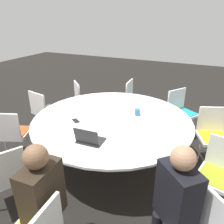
# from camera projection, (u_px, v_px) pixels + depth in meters

# --- Properties ---
(ground_plane) EXTENTS (16.00, 16.00, 0.00)m
(ground_plane) POSITION_uv_depth(u_px,v_px,m) (112.00, 159.00, 3.45)
(ground_plane) COLOR black
(conference_table) EXTENTS (2.28, 2.28, 0.72)m
(conference_table) POSITION_uv_depth(u_px,v_px,m) (112.00, 123.00, 3.19)
(conference_table) COLOR #B7B7BC
(conference_table) RESTS_ON ground_plane
(chair_2) EXTENTS (0.51, 0.53, 0.85)m
(chair_2) POSITION_uv_depth(u_px,v_px,m) (221.00, 170.00, 2.44)
(chair_2) COLOR silver
(chair_2) RESTS_ON ground_plane
(chair_3) EXTENTS (0.55, 0.56, 0.85)m
(chair_3) POSITION_uv_depth(u_px,v_px,m) (213.00, 132.00, 3.23)
(chair_3) COLOR silver
(chair_3) RESTS_ON ground_plane
(chair_4) EXTENTS (0.60, 0.60, 0.85)m
(chair_4) POSITION_uv_depth(u_px,v_px,m) (180.00, 109.00, 4.00)
(chair_4) COLOR silver
(chair_4) RESTS_ON ground_plane
(chair_5) EXTENTS (0.46, 0.45, 0.85)m
(chair_5) POSITION_uv_depth(u_px,v_px,m) (135.00, 98.00, 4.54)
(chair_5) COLOR silver
(chair_5) RESTS_ON ground_plane
(chair_6) EXTENTS (0.61, 0.61, 0.85)m
(chair_6) POSITION_uv_depth(u_px,v_px,m) (84.00, 98.00, 4.51)
(chair_6) COLOR silver
(chair_6) RESTS_ON ground_plane
(chair_7) EXTENTS (0.50, 0.52, 0.85)m
(chair_7) POSITION_uv_depth(u_px,v_px,m) (44.00, 109.00, 4.01)
(chair_7) COLOR silver
(chair_7) RESTS_ON ground_plane
(chair_8) EXTENTS (0.55, 0.56, 0.85)m
(chair_8) POSITION_uv_depth(u_px,v_px,m) (11.00, 131.00, 3.25)
(chair_8) COLOR silver
(chair_8) RESTS_ON ground_plane
(chair_9) EXTENTS (0.59, 0.58, 0.85)m
(chair_9) POSITION_uv_depth(u_px,v_px,m) (5.00, 174.00, 2.38)
(chair_9) COLOR silver
(chair_9) RESTS_ON ground_plane
(person_0) EXTENTS (0.37, 0.27, 1.20)m
(person_0) POSITION_uv_depth(u_px,v_px,m) (41.00, 195.00, 1.85)
(person_0) COLOR #2D2319
(person_0) RESTS_ON ground_plane
(person_1) EXTENTS (0.41, 0.41, 1.20)m
(person_1) POSITION_uv_depth(u_px,v_px,m) (175.00, 198.00, 1.82)
(person_1) COLOR black
(person_1) RESTS_ON ground_plane
(laptop) EXTENTS (0.26, 0.31, 0.21)m
(laptop) POSITION_uv_depth(u_px,v_px,m) (89.00, 139.00, 2.53)
(laptop) COLOR #232326
(laptop) RESTS_ON conference_table
(coffee_cup) EXTENTS (0.08, 0.08, 0.10)m
(coffee_cup) POSITION_uv_depth(u_px,v_px,m) (137.00, 112.00, 3.23)
(coffee_cup) COLOR #33669E
(coffee_cup) RESTS_ON conference_table
(cell_phone) EXTENTS (0.14, 0.16, 0.01)m
(cell_phone) POSITION_uv_depth(u_px,v_px,m) (76.00, 121.00, 3.07)
(cell_phone) COLOR black
(cell_phone) RESTS_ON conference_table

